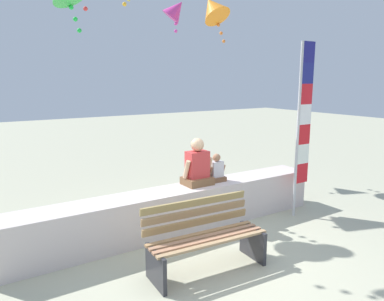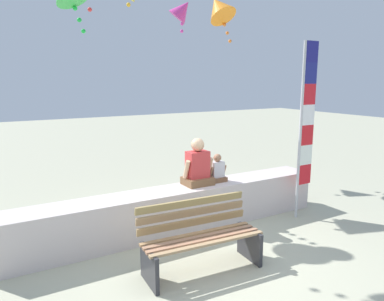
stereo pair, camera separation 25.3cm
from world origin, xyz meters
TOP-DOWN VIEW (x-y plane):
  - ground_plane at (0.00, 0.00)m, footprint 40.00×40.00m
  - seawall_ledge at (0.00, 1.21)m, footprint 5.46×0.59m
  - park_bench at (-0.28, -0.05)m, footprint 1.60×0.70m
  - person_adult at (0.46, 1.25)m, footprint 0.51×0.38m
  - person_child at (0.85, 1.25)m, footprint 0.32×0.23m
  - flag_banner at (2.26, 0.65)m, footprint 0.34×0.05m
  - kite_magenta at (1.93, 4.44)m, footprint 0.83×0.78m
  - kite_orange at (2.44, 3.62)m, footprint 0.83×0.94m

SIDE VIEW (x-z plane):
  - ground_plane at x=0.00m, z-range 0.00..0.00m
  - seawall_ledge at x=0.00m, z-range 0.00..0.71m
  - park_bench at x=-0.28m, z-range -0.03..0.86m
  - person_child at x=0.85m, z-range 0.65..1.14m
  - person_adult at x=0.46m, z-range 0.62..1.41m
  - flag_banner at x=2.26m, z-range 0.18..3.25m
  - kite_orange at x=2.44m, z-range 3.48..4.64m
  - kite_magenta at x=1.93m, z-range 3.64..4.56m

